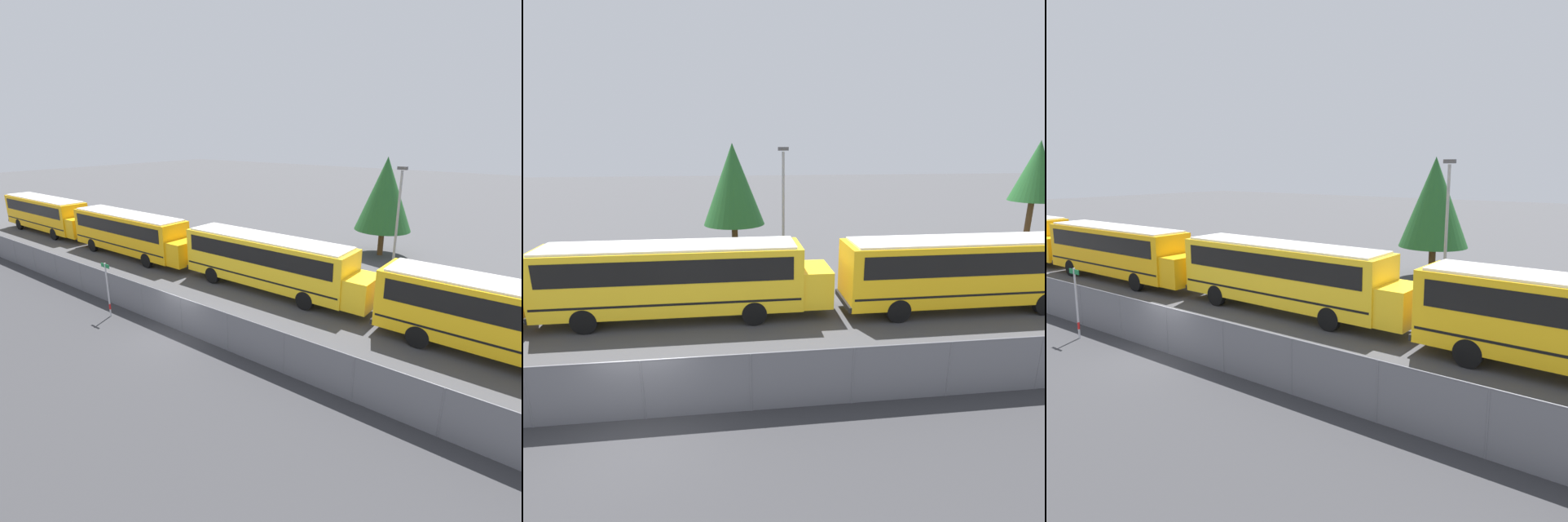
% 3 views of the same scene
% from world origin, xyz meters
% --- Properties ---
extents(ground_plane, '(200.00, 200.00, 0.00)m').
position_xyz_m(ground_plane, '(0.00, 0.00, 0.00)').
color(ground_plane, '#424244').
extents(road_strip, '(112.41, 12.00, 0.01)m').
position_xyz_m(road_strip, '(0.00, -6.00, 0.00)').
color(road_strip, '#333335').
rests_on(road_strip, ground_plane).
extents(fence, '(78.48, 0.07, 1.86)m').
position_xyz_m(fence, '(-0.00, -0.00, 0.95)').
color(fence, '#9EA0A5').
rests_on(fence, ground_plane).
extents(school_bus_0, '(12.78, 2.52, 3.42)m').
position_xyz_m(school_bus_0, '(-26.27, 6.53, 2.04)').
color(school_bus_0, '#EDA80F').
rests_on(school_bus_0, ground_plane).
extents(school_bus_1, '(12.78, 2.52, 3.42)m').
position_xyz_m(school_bus_1, '(-12.90, 6.53, 2.04)').
color(school_bus_1, '#EDA80F').
rests_on(school_bus_1, ground_plane).
extents(school_bus_2, '(12.78, 2.52, 3.42)m').
position_xyz_m(school_bus_2, '(0.19, 7.08, 2.04)').
color(school_bus_2, yellow).
rests_on(school_bus_2, ground_plane).
extents(street_sign, '(0.70, 0.09, 3.00)m').
position_xyz_m(street_sign, '(-4.45, -1.06, 1.59)').
color(street_sign, '#B7B7BC').
rests_on(street_sign, ground_plane).
extents(light_pole, '(0.60, 0.24, 7.44)m').
position_xyz_m(light_pole, '(5.60, 13.52, 4.10)').
color(light_pole, gray).
rests_on(light_pole, ground_plane).
extents(tree_1, '(4.34, 4.34, 7.72)m').
position_xyz_m(tree_1, '(2.69, 18.86, 4.88)').
color(tree_1, '#51381E').
rests_on(tree_1, ground_plane).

